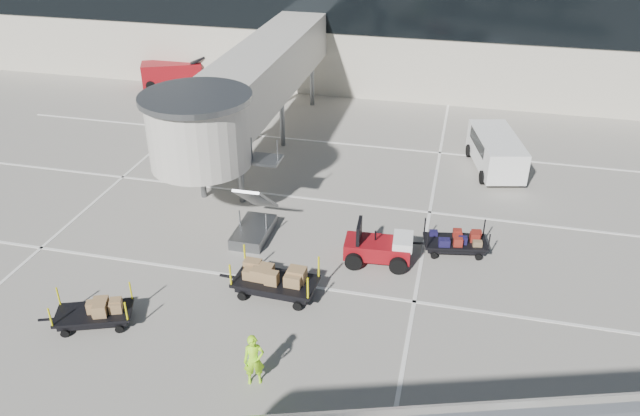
# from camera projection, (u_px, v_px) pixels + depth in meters

# --- Properties ---
(ground) EXTENTS (140.00, 140.00, 0.00)m
(ground) POSITION_uv_depth(u_px,v_px,m) (246.00, 311.00, 23.06)
(ground) COLOR #B1AB9E
(ground) RESTS_ON ground
(lane_markings) EXTENTS (40.00, 30.00, 0.02)m
(lane_markings) POSITION_uv_depth(u_px,v_px,m) (296.00, 194.00, 31.10)
(lane_markings) COLOR white
(lane_markings) RESTS_ON ground
(terminal) EXTENTS (64.00, 12.11, 15.20)m
(terminal) POSITION_uv_depth(u_px,v_px,m) (372.00, 19.00, 46.49)
(terminal) COLOR beige
(terminal) RESTS_ON ground
(jet_bridge) EXTENTS (5.70, 20.40, 6.03)m
(jet_bridge) POSITION_uv_depth(u_px,v_px,m) (248.00, 88.00, 32.16)
(jet_bridge) COLOR beige
(jet_bridge) RESTS_ON ground
(baggage_tug) EXTENTS (2.83, 1.91, 1.80)m
(baggage_tug) POSITION_uv_depth(u_px,v_px,m) (379.00, 248.00, 25.60)
(baggage_tug) COLOR maroon
(baggage_tug) RESTS_ON ground
(suitcase_cart) EXTENTS (3.30, 1.74, 1.27)m
(suitcase_cart) POSITION_uv_depth(u_px,v_px,m) (456.00, 242.00, 26.35)
(suitcase_cart) COLOR black
(suitcase_cart) RESTS_ON ground
(box_cart_near) EXTENTS (3.92, 1.71, 1.52)m
(box_cart_near) POSITION_uv_depth(u_px,v_px,m) (276.00, 281.00, 23.65)
(box_cart_near) COLOR black
(box_cart_near) RESTS_ON ground
(box_cart_far) EXTENTS (3.30, 2.18, 1.28)m
(box_cart_far) POSITION_uv_depth(u_px,v_px,m) (93.00, 314.00, 22.13)
(box_cart_far) COLOR black
(box_cart_far) RESTS_ON ground
(ground_worker) EXTENTS (0.78, 0.65, 1.83)m
(ground_worker) POSITION_uv_depth(u_px,v_px,m) (254.00, 360.00, 19.51)
(ground_worker) COLOR #A2FF1A
(ground_worker) RESTS_ON ground
(minivan) EXTENTS (3.14, 5.35, 1.90)m
(minivan) POSITION_uv_depth(u_px,v_px,m) (496.00, 149.00, 33.10)
(minivan) COLOR white
(minivan) RESTS_ON ground
(belt_loader) EXTENTS (4.88, 3.37, 2.21)m
(belt_loader) POSITION_uv_depth(u_px,v_px,m) (173.00, 74.00, 45.56)
(belt_loader) COLOR maroon
(belt_loader) RESTS_ON ground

